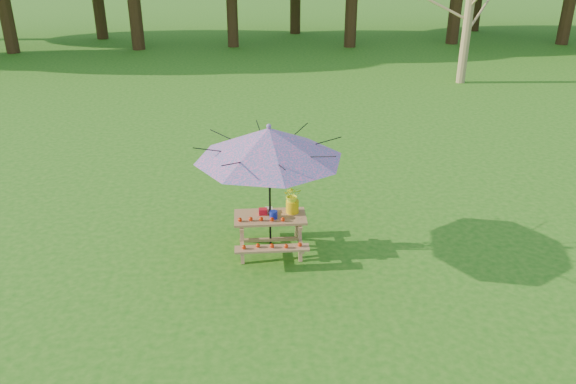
{
  "coord_description": "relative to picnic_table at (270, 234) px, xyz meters",
  "views": [
    {
      "loc": [
        -2.91,
        -5.61,
        4.89
      ],
      "look_at": [
        -2.27,
        2.77,
        1.1
      ],
      "focal_mm": 35.0,
      "sensor_mm": 36.0,
      "label": 1
    }
  ],
  "objects": [
    {
      "name": "produce_bins",
      "position": [
        -0.02,
        0.03,
        0.4
      ],
      "size": [
        0.3,
        0.38,
        0.13
      ],
      "color": "red",
      "rests_on": "picnic_table"
    },
    {
      "name": "picnic_table",
      "position": [
        0.0,
        0.0,
        0.0
      ],
      "size": [
        1.2,
        1.32,
        0.67
      ],
      "color": "#A96E4C",
      "rests_on": "ground"
    },
    {
      "name": "patio_umbrella",
      "position": [
        0.0,
        0.0,
        1.62
      ],
      "size": [
        2.73,
        2.73,
        2.27
      ],
      "color": "black",
      "rests_on": "ground"
    },
    {
      "name": "flower_bucket",
      "position": [
        0.38,
        0.11,
        0.6
      ],
      "size": [
        0.3,
        0.27,
        0.48
      ],
      "color": "#EAB70C",
      "rests_on": "picnic_table"
    },
    {
      "name": "ground",
      "position": [
        2.57,
        -2.76,
        -0.33
      ],
      "size": [
        120.0,
        120.0,
        0.0
      ],
      "primitive_type": "plane",
      "color": "#206413",
      "rests_on": "ground"
    },
    {
      "name": "tomatoes_row",
      "position": [
        -0.15,
        -0.18,
        0.38
      ],
      "size": [
        0.77,
        0.13,
        0.07
      ],
      "primitive_type": null,
      "color": "red",
      "rests_on": "picnic_table"
    }
  ]
}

